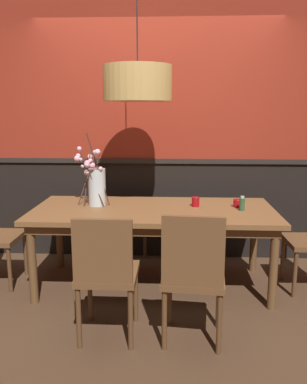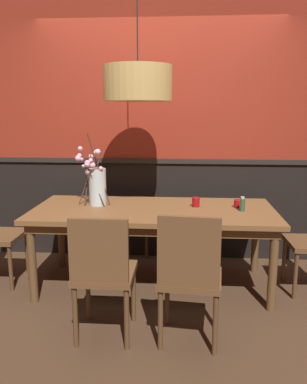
{
  "view_description": "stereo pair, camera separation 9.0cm",
  "coord_description": "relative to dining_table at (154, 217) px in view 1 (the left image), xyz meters",
  "views": [
    {
      "loc": [
        0.17,
        -3.44,
        1.59
      ],
      "look_at": [
        0.0,
        0.0,
        0.88
      ],
      "focal_mm": 37.28,
      "sensor_mm": 36.0,
      "label": 1
    },
    {
      "loc": [
        0.26,
        -3.43,
        1.59
      ],
      "look_at": [
        0.0,
        0.0,
        0.88
      ],
      "focal_mm": 37.28,
      "sensor_mm": 36.0,
      "label": 2
    }
  ],
  "objects": [
    {
      "name": "pendant_lamp",
      "position": [
        -0.14,
        0.05,
        1.16
      ],
      "size": [
        0.59,
        0.59,
        1.1
      ],
      "color": "tan"
    },
    {
      "name": "chair_near_side_right",
      "position": [
        0.31,
        -0.93,
        -0.13
      ],
      "size": [
        0.46,
        0.43,
        0.94
      ],
      "color": "brown",
      "rests_on": "ground"
    },
    {
      "name": "back_wall",
      "position": [
        0.0,
        0.82,
        0.72
      ],
      "size": [
        5.52,
        0.14,
        2.77
      ],
      "color": "black",
      "rests_on": "ground"
    },
    {
      "name": "candle_holder_nearer_edge",
      "position": [
        0.75,
        0.1,
        0.11
      ],
      "size": [
        0.08,
        0.08,
        0.07
      ],
      "color": "#9E0F14",
      "rests_on": "dining_table"
    },
    {
      "name": "dining_table",
      "position": [
        0.0,
        0.0,
        0.0
      ],
      "size": [
        2.15,
        0.97,
        0.73
      ],
      "color": "brown",
      "rests_on": "ground"
    },
    {
      "name": "ground_plane",
      "position": [
        0.0,
        0.0,
        -0.65
      ],
      "size": [
        24.0,
        24.0,
        0.0
      ],
      "primitive_type": "plane",
      "color": "#4C3321"
    },
    {
      "name": "candle_holder_nearer_center",
      "position": [
        0.38,
        0.1,
        0.12
      ],
      "size": [
        0.07,
        0.07,
        0.09
      ],
      "color": "#9E0F14",
      "rests_on": "dining_table"
    },
    {
      "name": "condiment_bottle",
      "position": [
        0.77,
        -0.03,
        0.14
      ],
      "size": [
        0.05,
        0.05,
        0.13
      ],
      "color": "#2D5633",
      "rests_on": "dining_table"
    },
    {
      "name": "chair_near_side_left",
      "position": [
        -0.28,
        -0.91,
        -0.14
      ],
      "size": [
        0.41,
        0.43,
        0.92
      ],
      "color": "brown",
      "rests_on": "ground"
    },
    {
      "name": "chair_far_side_right",
      "position": [
        0.29,
        0.91,
        -0.13
      ],
      "size": [
        0.49,
        0.43,
        0.93
      ],
      "color": "brown",
      "rests_on": "ground"
    },
    {
      "name": "chair_far_side_left",
      "position": [
        -0.29,
        0.93,
        -0.11
      ],
      "size": [
        0.45,
        0.42,
        0.99
      ],
      "color": "brown",
      "rests_on": "ground"
    },
    {
      "name": "vase_with_blossoms",
      "position": [
        -0.53,
        0.1,
        0.27
      ],
      "size": [
        0.34,
        0.36,
        0.67
      ],
      "color": "silver",
      "rests_on": "dining_table"
    }
  ]
}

